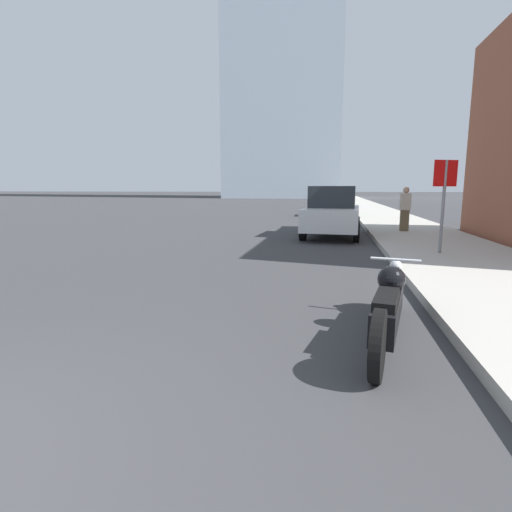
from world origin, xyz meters
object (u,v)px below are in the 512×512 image
parked_car_silver (336,196)px  pedestrian (405,209)px  parked_car_white (332,212)px  motorcycle (388,305)px  parked_car_blue (337,198)px  stop_sign (444,190)px  parked_car_green (335,203)px

parked_car_silver → pedestrian: size_ratio=2.68×
parked_car_white → motorcycle: bearing=-82.8°
parked_car_white → parked_car_blue: parked_car_white is taller
parked_car_blue → stop_sign: 24.87m
parked_car_silver → stop_sign: bearing=-82.0°
parked_car_silver → stop_sign: size_ratio=1.95×
motorcycle → stop_sign: bearing=83.0°
parked_car_silver → pedestrian: bearing=-81.4°
parked_car_white → parked_car_green: parked_car_white is taller
stop_sign → pedestrian: stop_sign is taller
motorcycle → parked_car_green: bearing=103.2°
parked_car_blue → parked_car_silver: bearing=88.6°
motorcycle → parked_car_green: parked_car_green is taller
parked_car_blue → parked_car_white: bearing=-92.5°
motorcycle → parked_car_white: (-0.64, 9.67, 0.46)m
parked_car_green → stop_sign: size_ratio=1.92×
parked_car_silver → pedestrian: pedestrian is taller
parked_car_white → stop_sign: (2.54, -4.09, 0.77)m
motorcycle → parked_car_silver: bearing=102.2°
parked_car_blue → parked_car_green: bearing=-92.7°
parked_car_green → pedestrian: 9.84m
pedestrian → parked_car_green: bearing=104.3°
motorcycle → stop_sign: 6.02m
parked_car_blue → parked_car_silver: (-0.03, 10.99, -0.01)m
motorcycle → parked_car_blue: 30.35m
parked_car_blue → pedestrian: 19.85m
motorcycle → parked_car_white: size_ratio=0.62×
parked_car_white → parked_car_blue: 20.68m
parked_car_blue → motorcycle: bearing=-91.0°
stop_sign → pedestrian: bearing=89.9°
motorcycle → parked_car_blue: size_ratio=0.66×
parked_car_blue → stop_sign: (2.20, -24.77, 0.79)m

